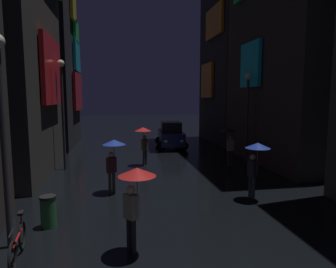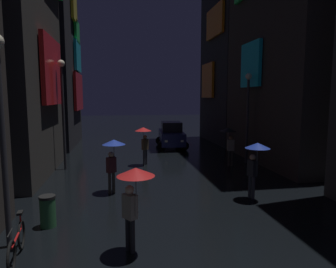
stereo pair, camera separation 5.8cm
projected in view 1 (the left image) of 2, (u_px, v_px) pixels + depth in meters
The scene contains 13 objects.
building_left_far at pixel (45, 52), 22.48m from camera, with size 4.25×7.30×14.25m.
building_right_mid at pixel (291, 16), 16.82m from camera, with size 4.25×8.88×16.60m.
pedestrian_midstreet_left_blue at pixel (256, 155), 10.91m from camera, with size 0.90×0.90×2.12m.
pedestrian_foreground_left_red at pixel (135, 186), 7.06m from camera, with size 0.90×0.90×2.12m.
pedestrian_near_crossing_black at pixel (229, 136), 16.21m from camera, with size 0.90×0.90×2.12m.
pedestrian_foreground_right_red at pixel (144, 135), 16.45m from camera, with size 0.90×0.90×2.12m.
pedestrian_far_right_blue at pixel (113, 151), 11.62m from camera, with size 0.90×0.90×2.12m.
bicycle_parked_at_storefront at pixel (18, 244), 6.90m from camera, with size 0.27×1.82×0.96m.
car_distant at pixel (171, 135), 22.44m from camera, with size 2.49×4.26×1.92m.
streetlamp_left_near at pixel (2, 117), 7.15m from camera, with size 0.36×0.36×5.23m.
streetlamp_right_far at pixel (247, 107), 16.87m from camera, with size 0.36×0.36×5.09m.
streetlamp_left_far at pixel (62, 102), 15.24m from camera, with size 0.36×0.36×5.62m.
trash_bin at pixel (48, 211), 8.66m from camera, with size 0.46×0.46×0.93m.
Camera 1 is at (-2.29, -2.63, 3.76)m, focal length 32.00 mm.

